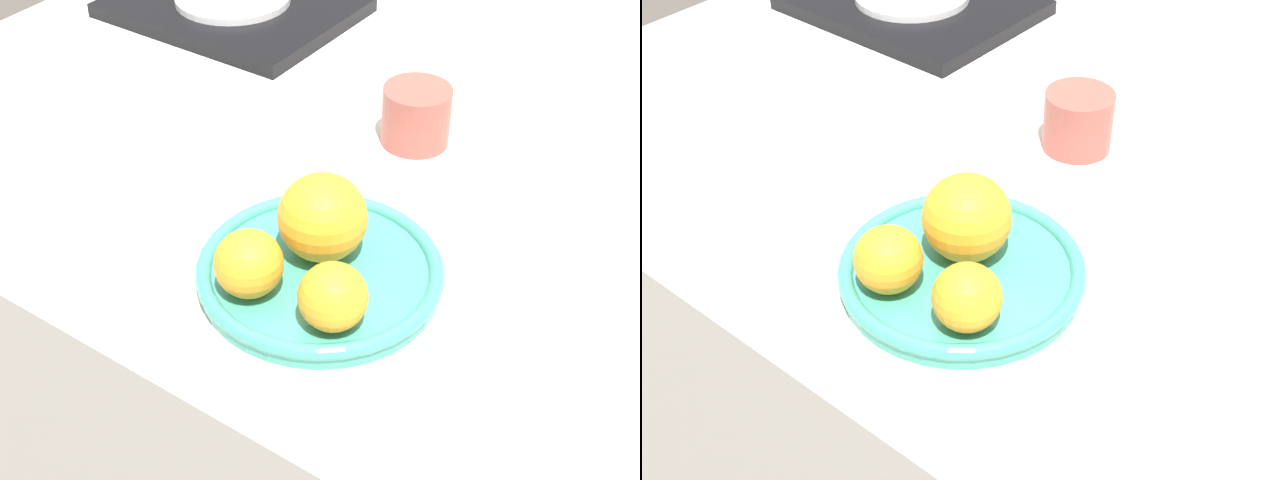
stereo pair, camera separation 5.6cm
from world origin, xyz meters
TOP-DOWN VIEW (x-y plane):
  - table at (0.00, 0.00)m, footprint 1.50×1.04m
  - fruit_platter at (-0.06, -0.34)m, footprint 0.23×0.23m
  - orange_0 at (-0.07, -0.32)m, footprint 0.08×0.08m
  - orange_1 at (-0.01, -0.39)m, footprint 0.06×0.06m
  - orange_2 at (-0.09, -0.40)m, footprint 0.06×0.06m
  - serving_tray at (-0.49, 0.07)m, footprint 0.33×0.25m
  - cup_1 at (-0.10, -0.07)m, footprint 0.08×0.08m

SIDE VIEW (x-z plane):
  - table at x=0.00m, z-range 0.00..0.74m
  - serving_tray at x=-0.49m, z-range 0.74..0.76m
  - fruit_platter at x=-0.06m, z-range 0.74..0.76m
  - cup_1 at x=-0.10m, z-range 0.74..0.81m
  - orange_1 at x=-0.01m, z-range 0.75..0.81m
  - orange_2 at x=-0.09m, z-range 0.75..0.82m
  - orange_0 at x=-0.07m, z-range 0.75..0.84m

